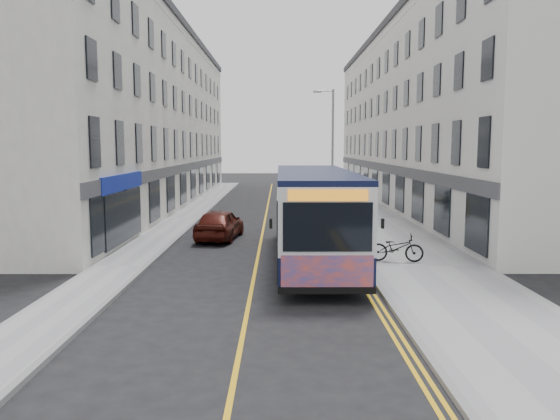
{
  "coord_description": "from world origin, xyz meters",
  "views": [
    {
      "loc": [
        0.87,
        -20.74,
        4.46
      ],
      "look_at": [
        0.9,
        3.64,
        1.6
      ],
      "focal_mm": 35.0,
      "sensor_mm": 36.0,
      "label": 1
    }
  ],
  "objects_px": {
    "bicycle": "(396,248)",
    "car_maroon": "(220,224)",
    "city_bus": "(314,212)",
    "car_white": "(301,191)",
    "pedestrian_near": "(362,209)",
    "streetlamp": "(331,147)",
    "pedestrian_far": "(364,204)"
  },
  "relations": [
    {
      "from": "bicycle",
      "to": "pedestrian_far",
      "type": "xyz_separation_m",
      "value": [
        0.64,
        12.26,
        0.33
      ]
    },
    {
      "from": "city_bus",
      "to": "streetlamp",
      "type": "bearing_deg",
      "value": 81.91
    },
    {
      "from": "pedestrian_near",
      "to": "city_bus",
      "type": "bearing_deg",
      "value": -109.83
    },
    {
      "from": "streetlamp",
      "to": "bicycle",
      "type": "relative_size",
      "value": 3.97
    },
    {
      "from": "car_maroon",
      "to": "car_white",
      "type": "bearing_deg",
      "value": -96.63
    },
    {
      "from": "pedestrian_near",
      "to": "bicycle",
      "type": "bearing_deg",
      "value": -92.07
    },
    {
      "from": "streetlamp",
      "to": "pedestrian_far",
      "type": "height_order",
      "value": "streetlamp"
    },
    {
      "from": "pedestrian_far",
      "to": "car_maroon",
      "type": "xyz_separation_m",
      "value": [
        -7.93,
        -6.54,
        -0.24
      ]
    },
    {
      "from": "pedestrian_near",
      "to": "car_maroon",
      "type": "relative_size",
      "value": 0.38
    },
    {
      "from": "bicycle",
      "to": "car_white",
      "type": "relative_size",
      "value": 0.43
    },
    {
      "from": "streetlamp",
      "to": "city_bus",
      "type": "distance_m",
      "value": 14.21
    },
    {
      "from": "car_white",
      "to": "car_maroon",
      "type": "height_order",
      "value": "car_white"
    },
    {
      "from": "city_bus",
      "to": "car_white",
      "type": "xyz_separation_m",
      "value": [
        0.47,
        24.04,
        -1.15
      ]
    },
    {
      "from": "car_white",
      "to": "streetlamp",
      "type": "bearing_deg",
      "value": -76.48
    },
    {
      "from": "city_bus",
      "to": "bicycle",
      "type": "bearing_deg",
      "value": -11.75
    },
    {
      "from": "streetlamp",
      "to": "city_bus",
      "type": "xyz_separation_m",
      "value": [
        -1.97,
        -13.85,
        -2.46
      ]
    },
    {
      "from": "pedestrian_near",
      "to": "car_maroon",
      "type": "distance_m",
      "value": 8.79
    },
    {
      "from": "bicycle",
      "to": "streetlamp",
      "type": "bearing_deg",
      "value": 13.58
    },
    {
      "from": "bicycle",
      "to": "car_maroon",
      "type": "relative_size",
      "value": 0.46
    },
    {
      "from": "bicycle",
      "to": "car_maroon",
      "type": "distance_m",
      "value": 9.27
    },
    {
      "from": "city_bus",
      "to": "car_maroon",
      "type": "bearing_deg",
      "value": 129.6
    },
    {
      "from": "bicycle",
      "to": "car_white",
      "type": "height_order",
      "value": "car_white"
    },
    {
      "from": "pedestrian_far",
      "to": "car_white",
      "type": "xyz_separation_m",
      "value": [
        -3.26,
        12.43,
        -0.21
      ]
    },
    {
      "from": "car_white",
      "to": "car_maroon",
      "type": "distance_m",
      "value": 19.53
    },
    {
      "from": "pedestrian_near",
      "to": "streetlamp",
      "type": "bearing_deg",
      "value": 107.04
    },
    {
      "from": "pedestrian_near",
      "to": "car_white",
      "type": "xyz_separation_m",
      "value": [
        -2.86,
        14.44,
        -0.16
      ]
    },
    {
      "from": "pedestrian_near",
      "to": "pedestrian_far",
      "type": "height_order",
      "value": "pedestrian_far"
    },
    {
      "from": "bicycle",
      "to": "car_maroon",
      "type": "xyz_separation_m",
      "value": [
        -7.29,
        5.72,
        0.09
      ]
    },
    {
      "from": "city_bus",
      "to": "pedestrian_far",
      "type": "bearing_deg",
      "value": 72.21
    },
    {
      "from": "car_maroon",
      "to": "pedestrian_near",
      "type": "bearing_deg",
      "value": -141.77
    },
    {
      "from": "streetlamp",
      "to": "bicycle",
      "type": "xyz_separation_m",
      "value": [
        1.12,
        -14.5,
        -3.73
      ]
    },
    {
      "from": "pedestrian_near",
      "to": "car_maroon",
      "type": "xyz_separation_m",
      "value": [
        -7.53,
        -4.53,
        -0.19
      ]
    }
  ]
}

